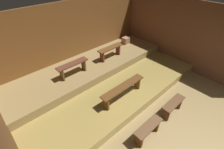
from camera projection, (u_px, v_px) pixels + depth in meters
name	position (u px, v px, depth m)	size (l,w,h in m)	color
ground	(122.00, 98.00, 5.15)	(6.72, 5.66, 0.08)	olive
wall_back	(75.00, 37.00, 5.85)	(6.72, 0.06, 2.48)	brown
wall_left	(2.00, 129.00, 2.75)	(0.06, 5.66, 2.48)	brown
wall_right	(180.00, 34.00, 6.03)	(0.06, 5.66, 2.48)	brown
platform_lower	(105.00, 82.00, 5.53)	(5.92, 3.22, 0.26)	olive
platform_middle	(91.00, 66.00, 5.85)	(5.92, 1.64, 0.26)	olive
bench_floor_left	(148.00, 129.00, 3.84)	(0.82, 0.25, 0.42)	brown
bench_floor_right	(173.00, 105.00, 4.44)	(0.82, 0.25, 0.42)	brown
bench_lower_center	(123.00, 89.00, 4.57)	(1.49, 0.25, 0.42)	brown
bench_middle_left	(73.00, 66.00, 5.05)	(1.03, 0.25, 0.42)	brown
bench_middle_right	(110.00, 50.00, 5.91)	(1.03, 0.25, 0.42)	brown
wooden_crate_middle	(126.00, 40.00, 7.02)	(0.26, 0.26, 0.26)	#9A6947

